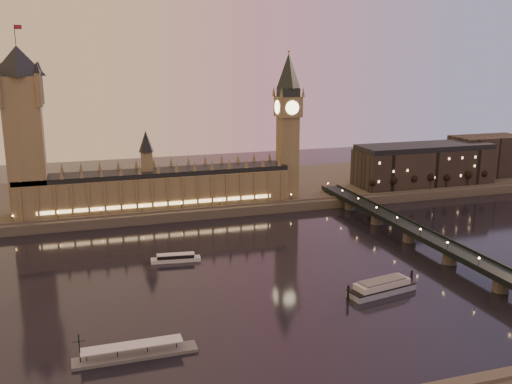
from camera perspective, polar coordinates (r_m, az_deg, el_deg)
ground at (r=291.58m, az=1.59°, el=-7.84°), size 700.00×700.00×0.00m
far_embankment at (r=449.94m, az=-1.74°, el=0.25°), size 560.00×130.00×6.00m
palace_of_westminster at (r=389.69m, az=-9.91°, el=0.79°), size 180.00×26.62×52.00m
victoria_tower at (r=380.42m, az=-22.25°, el=6.42°), size 31.68×31.68×118.00m
big_ben at (r=405.96m, az=3.22°, el=7.52°), size 17.68×17.68×104.00m
westminster_bridge at (r=329.87m, az=16.85°, el=-4.85°), size 13.20×260.00×15.30m
city_block at (r=488.07m, az=18.39°, el=2.92°), size 155.00×45.00×34.00m
bare_tree_0 at (r=430.42m, az=11.72°, el=0.87°), size 5.31×5.31×10.81m
bare_tree_1 at (r=438.52m, az=13.57°, el=1.00°), size 5.31×5.31×10.81m
bare_tree_2 at (r=447.06m, az=15.35°, el=1.13°), size 5.31×5.31×10.81m
bare_tree_3 at (r=456.03m, az=17.07°, el=1.25°), size 5.31×5.31×10.81m
bare_tree_4 at (r=465.38m, az=18.71°, el=1.37°), size 5.31×5.31×10.81m
bare_tree_5 at (r=475.11m, az=20.30°, el=1.48°), size 5.31×5.31×10.81m
bare_tree_6 at (r=485.18m, az=21.81°, el=1.59°), size 5.31×5.31×10.81m
cruise_boat_a at (r=306.02m, az=-8.04°, el=-6.56°), size 26.47×8.82×4.16m
moored_barge at (r=270.34m, az=12.48°, el=-9.26°), size 37.97×15.58×7.09m
pontoon_pier at (r=218.23m, az=-12.01°, el=-15.53°), size 44.54×7.42×11.88m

